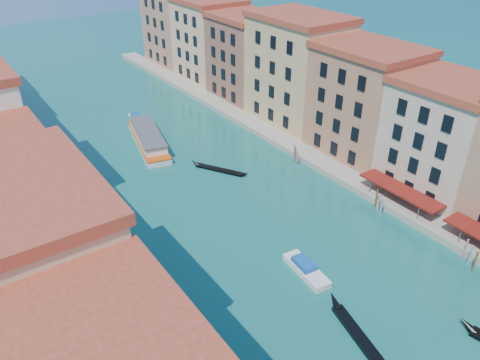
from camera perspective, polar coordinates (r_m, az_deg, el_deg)
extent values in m
cube|color=maroon|center=(26.76, -18.69, -20.11)|extent=(12.80, 15.40, 1.00)
cube|color=tan|center=(43.82, -23.67, -12.47)|extent=(12.00, 17.00, 19.00)
cube|color=maroon|center=(38.22, -26.72, -1.25)|extent=(12.80, 17.40, 1.00)
cube|color=#DFA88C|center=(57.23, -27.12, -4.12)|extent=(12.00, 14.00, 16.50)
cube|color=tan|center=(73.27, 23.47, 4.22)|extent=(12.00, 14.00, 16.50)
cube|color=maroon|center=(70.25, 24.93, 10.62)|extent=(12.80, 14.40, 1.00)
cube|color=#AA694B|center=(80.90, 14.88, 8.72)|extent=(12.00, 16.00, 18.00)
cube|color=maroon|center=(78.07, 15.82, 15.19)|extent=(12.80, 16.40, 1.00)
cube|color=tan|center=(91.74, 6.96, 12.71)|extent=(12.00, 18.00, 20.00)
cube|color=maroon|center=(89.16, 7.40, 19.15)|extent=(12.80, 18.40, 1.00)
cube|color=brown|center=(104.44, 0.81, 14.39)|extent=(12.00, 15.00, 17.50)
cube|color=maroon|center=(102.28, 0.85, 19.37)|extent=(12.80, 15.40, 1.00)
cube|color=tan|center=(116.84, -3.79, 16.31)|extent=(12.00, 16.00, 18.50)
cube|color=maroon|center=(114.87, -3.96, 21.03)|extent=(12.80, 16.40, 1.00)
cube|color=#B16F54|center=(130.77, -7.77, 17.85)|extent=(12.00, 17.00, 19.50)
cube|color=#9F9881|center=(86.08, 5.15, 4.79)|extent=(4.00, 140.00, 1.00)
cylinder|color=#505052|center=(65.09, 25.14, -6.53)|extent=(0.12, 0.12, 3.00)
cube|color=maroon|center=(69.66, 19.02, -1.14)|extent=(3.20, 12.60, 0.25)
cylinder|color=#505052|center=(67.51, 20.82, -4.10)|extent=(0.12, 0.12, 3.00)
cylinder|color=#505052|center=(71.51, 15.53, -1.08)|extent=(0.12, 0.12, 3.00)
cylinder|color=brown|center=(62.28, 26.70, -8.99)|extent=(0.24, 0.24, 3.20)
cylinder|color=brown|center=(63.05, 26.22, -8.34)|extent=(0.24, 0.24, 3.20)
cylinder|color=brown|center=(63.83, 25.76, -7.70)|extent=(0.24, 0.24, 3.20)
cylinder|color=brown|center=(67.91, 16.85, -3.31)|extent=(0.24, 0.24, 3.20)
cylinder|color=brown|center=(68.81, 16.55, -2.78)|extent=(0.24, 0.24, 3.20)
cylinder|color=brown|center=(69.73, 16.25, -2.26)|extent=(0.24, 0.24, 3.20)
cylinder|color=brown|center=(78.29, 6.89, 2.60)|extent=(0.24, 0.24, 3.20)
cylinder|color=brown|center=(79.30, 6.75, 2.99)|extent=(0.24, 0.24, 3.20)
cylinder|color=brown|center=(80.32, 6.61, 3.37)|extent=(0.24, 0.24, 3.20)
cube|color=silver|center=(86.89, -11.09, 4.61)|extent=(8.26, 18.91, 1.11)
cube|color=white|center=(86.39, -11.17, 5.33)|extent=(6.96, 15.21, 1.48)
cube|color=#505052|center=(86.03, -11.23, 5.85)|extent=(7.34, 15.72, 0.23)
cube|color=#DB4E0C|center=(86.67, -11.12, 4.91)|extent=(8.30, 18.92, 0.23)
cube|color=black|center=(50.42, 14.80, -18.60)|extent=(3.65, 10.12, 0.51)
cone|color=black|center=(53.17, 11.43, -14.21)|extent=(1.53, 2.44, 1.89)
cone|color=black|center=(54.95, 25.90, -15.55)|extent=(1.47, 2.47, 1.93)
cube|color=black|center=(76.71, -2.53, 1.25)|extent=(5.13, 7.60, 0.41)
cone|color=black|center=(78.49, -5.54, 2.14)|extent=(1.66, 2.01, 1.54)
cone|color=black|center=(74.88, 0.61, 0.73)|extent=(1.50, 1.73, 1.36)
cube|color=white|center=(56.71, 8.09, -10.85)|extent=(2.89, 7.11, 0.79)
cube|color=#13529D|center=(56.55, 7.84, -10.04)|extent=(2.08, 3.14, 0.69)
cube|color=silver|center=(97.27, -12.52, 7.18)|extent=(3.20, 6.57, 0.72)
cube|color=#13529D|center=(97.45, -12.62, 7.62)|extent=(2.13, 2.97, 0.63)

